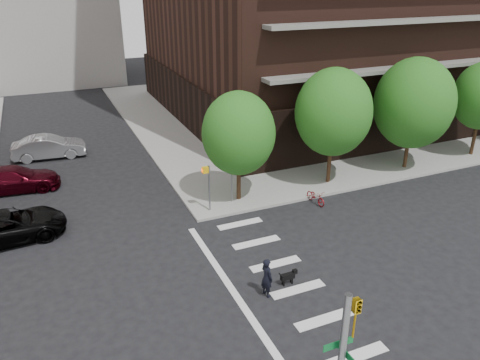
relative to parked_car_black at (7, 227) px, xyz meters
name	(u,v)px	position (x,y,z in m)	size (l,w,h in m)	color
ground	(231,308)	(7.95, -9.00, -0.75)	(120.00, 120.00, 0.00)	black
sidewalk_ne	(334,106)	(28.45, 14.50, -0.68)	(39.00, 33.00, 0.15)	gray
crosswalk	(281,294)	(10.16, -9.00, -0.75)	(3.85, 13.00, 0.01)	silver
tree_a	(239,134)	(11.95, -0.50, 3.29)	(4.00, 4.00, 5.90)	#301E11
tree_b	(333,112)	(17.95, -0.50, 3.79)	(4.50, 4.50, 6.65)	#301E11
tree_c	(414,103)	(23.95, -0.50, 3.70)	(5.00, 5.00, 6.80)	#301E11
pedestrian_signal	(214,180)	(10.27, -1.08, 1.10)	(2.18, 0.67, 2.60)	slate
parked_car_black	(7,227)	(0.00, 0.00, 0.00)	(5.41, 2.49, 1.50)	black
parked_car_maroon	(14,179)	(0.22, 6.07, 0.00)	(5.17, 2.10, 1.50)	#37040D
parked_car_silver	(49,147)	(2.45, 11.04, 0.05)	(4.86, 1.69, 1.60)	#B3B6BA
scooter	(316,197)	(15.82, -2.50, -0.34)	(0.54, 1.56, 0.82)	maroon
dog_walker	(267,277)	(9.61, -8.80, 0.10)	(0.41, 0.62, 1.70)	black
dog	(289,276)	(10.77, -8.51, -0.36)	(0.73, 0.21, 0.63)	black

